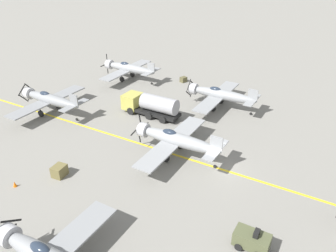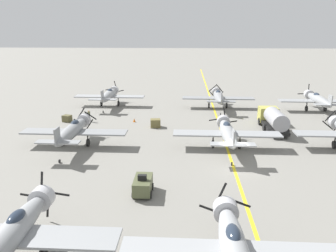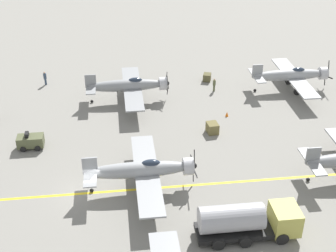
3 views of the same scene
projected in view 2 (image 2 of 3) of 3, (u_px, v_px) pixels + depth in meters
ground_plane at (233, 167)px, 32.05m from camera, size 400.00×400.00×0.00m
taxiway_stripe at (233, 167)px, 32.05m from camera, size 0.30×160.00×0.01m
airplane_far_right at (318, 100)px, 52.72m from camera, size 12.00×9.98×3.80m
airplane_far_center at (218, 97)px, 54.91m from camera, size 12.00×9.98×3.65m
airplane_near_left at (11, 235)px, 18.19m from camera, size 12.00×9.98×3.79m
airplane_mid_center at (227, 132)px, 36.22m from camera, size 12.00×9.98×3.78m
airplane_mid_left at (73, 130)px, 36.86m from camera, size 12.00×9.98×3.65m
airplane_far_left at (109, 95)px, 56.29m from camera, size 12.00×9.98×3.76m
fuel_tanker at (273, 119)px, 43.26m from camera, size 2.68×8.00×2.98m
tow_tractor at (143, 185)px, 26.68m from camera, size 1.57×2.60×1.79m
ground_crew_walking at (89, 115)px, 47.42m from camera, size 0.37×0.37×1.69m
supply_crate_mid_lane at (67, 118)px, 47.46m from camera, size 1.40×1.28×0.96m
supply_crate_outboard at (155, 123)px, 44.84m from camera, size 1.47×1.27×1.12m
traffic_cone at (134, 120)px, 47.38m from camera, size 0.36×0.36×0.55m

